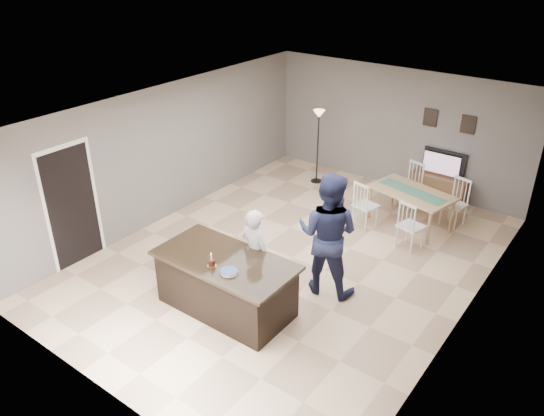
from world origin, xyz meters
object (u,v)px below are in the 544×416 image
Objects in this scene: tv_console at (438,188)px; woman at (255,254)px; birthday_cake at (212,263)px; dining_table at (411,197)px; man at (328,234)px; floor_lamp at (319,127)px; kitchen_island at (226,284)px; plate_stack at (229,272)px; television at (443,163)px.

woman reaches higher than tv_console.
dining_table is at bearing 75.05° from birthday_cake.
dining_table is at bearing -105.73° from man.
woman is 7.18× the size of birthday_cake.
floor_lamp is (-2.61, 0.70, 0.73)m from dining_table.
woman is at bearing 75.68° from kitchen_island.
floor_lamp reaches higher than kitchen_island.
man reaches higher than kitchen_island.
dining_table is at bearing -91.97° from tv_console.
tv_console is 5.92m from plate_stack.
man reaches higher than dining_table.
television is 2.80m from floor_lamp.
man is at bearing 58.47° from birthday_cake.
woman is 0.73× the size of dining_table.
woman is 4.66m from floor_lamp.
man is (-0.25, -4.29, 0.16)m from television.
woman is 6.02× the size of plate_stack.
tv_console is 0.79× the size of woman.
kitchen_island reaches higher than tv_console.
woman is at bearing 77.88° from birthday_cake.
dining_table is 1.20× the size of floor_lamp.
man is 0.99× the size of dining_table.
birthday_cake is 0.84× the size of plate_stack.
tv_console is at bearing 101.59° from dining_table.
birthday_cake reaches higher than kitchen_island.
woman is at bearing 101.04° from plate_stack.
plate_stack reaches higher than kitchen_island.
tv_console is 0.69× the size of floor_lamp.
kitchen_island is 5.17m from floor_lamp.
plate_stack is (0.16, -0.79, 0.16)m from woman.
floor_lamp reaches higher than dining_table.
television is 1.48m from dining_table.
kitchen_island is at bearing 82.73° from woman.
tv_console is 5.64× the size of birthday_cake.
dining_table is (1.15, 4.18, 0.16)m from kitchen_island.
plate_stack is 0.15× the size of floor_lamp.
tv_console is at bearing 81.16° from plate_stack.
birthday_cake is (-1.23, -5.89, 0.09)m from television.
kitchen_island is 8.48× the size of plate_stack.
dining_table is (1.01, 3.63, -0.15)m from woman.
plate_stack is at bearing 108.09° from woman.
tv_console is at bearing 77.84° from kitchen_island.
kitchen_island is 1.41× the size of woman.
kitchen_island is 5.70m from tv_console.
television is at bearing 15.86° from floor_lamp.
television is 6.02m from birthday_cake.
kitchen_island is 1.24× the size of floor_lamp.
television is 0.53× the size of floor_lamp.
man reaches higher than television.
woman is 0.88× the size of floor_lamp.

